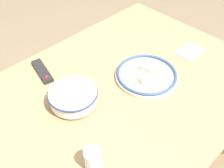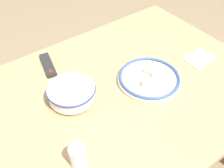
# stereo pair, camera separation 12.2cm
# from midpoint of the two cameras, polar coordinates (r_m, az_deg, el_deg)

# --- Properties ---
(dining_table) EXTENTS (1.49, 1.02, 0.77)m
(dining_table) POSITION_cam_midpoint_polar(r_m,az_deg,el_deg) (1.28, 3.12, -4.42)
(dining_table) COLOR tan
(dining_table) RESTS_ON ground_plane
(noodle_bowl) EXTENTS (0.22, 0.22, 0.07)m
(noodle_bowl) POSITION_cam_midpoint_polar(r_m,az_deg,el_deg) (1.17, -5.90, -1.96)
(noodle_bowl) COLOR silver
(noodle_bowl) RESTS_ON dining_table
(food_plate) EXTENTS (0.31, 0.31, 0.05)m
(food_plate) POSITION_cam_midpoint_polar(r_m,az_deg,el_deg) (1.29, 10.78, 1.11)
(food_plate) COLOR beige
(food_plate) RESTS_ON dining_table
(tv_remote) EXTENTS (0.09, 0.19, 0.02)m
(tv_remote) POSITION_cam_midpoint_polar(r_m,az_deg,el_deg) (1.38, -11.36, 3.97)
(tv_remote) COLOR black
(tv_remote) RESTS_ON dining_table
(drinking_glass) EXTENTS (0.06, 0.06, 0.09)m
(drinking_glass) POSITION_cam_midpoint_polar(r_m,az_deg,el_deg) (0.97, -3.70, -15.54)
(drinking_glass) COLOR silver
(drinking_glass) RESTS_ON dining_table
(folded_napkin) EXTENTS (0.16, 0.11, 0.01)m
(folded_napkin) POSITION_cam_midpoint_polar(r_m,az_deg,el_deg) (1.50, 20.69, 5.11)
(folded_napkin) COLOR beige
(folded_napkin) RESTS_ON dining_table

